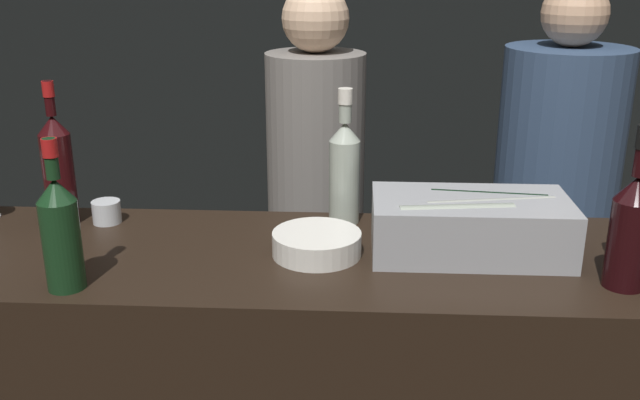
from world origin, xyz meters
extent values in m
cube|color=black|center=(0.00, 2.48, 1.40)|extent=(6.40, 0.06, 2.80)
cube|color=#9EA0A5|center=(0.34, 0.30, 1.15)|extent=(0.44, 0.23, 0.13)
cylinder|color=#9EA899|center=(0.30, 0.25, 1.18)|extent=(0.26, 0.10, 0.07)
cylinder|color=#B2B7AD|center=(0.38, 0.30, 1.18)|extent=(0.30, 0.12, 0.07)
cylinder|color=black|center=(0.38, 0.35, 1.18)|extent=(0.27, 0.09, 0.07)
cylinder|color=silver|center=(-0.01, 0.27, 1.11)|extent=(0.20, 0.20, 0.05)
cylinder|color=gray|center=(-0.01, 0.27, 1.13)|extent=(0.17, 0.17, 0.01)
cylinder|color=silver|center=(-0.55, 0.44, 1.11)|extent=(0.07, 0.07, 0.06)
sphere|color=#F9D67F|center=(-0.55, 0.44, 1.11)|extent=(0.03, 0.03, 0.03)
cylinder|color=black|center=(-0.65, 0.43, 1.20)|extent=(0.08, 0.08, 0.23)
cone|color=black|center=(-0.65, 0.43, 1.34)|extent=(0.08, 0.08, 0.05)
cylinder|color=black|center=(-0.65, 0.43, 1.40)|extent=(0.02, 0.02, 0.08)
cylinder|color=red|center=(-0.65, 0.43, 1.42)|extent=(0.03, 0.03, 0.04)
cylinder|color=#143319|center=(-0.50, 0.07, 1.18)|extent=(0.08, 0.08, 0.19)
cone|color=#143319|center=(-0.50, 0.07, 1.29)|extent=(0.08, 0.08, 0.05)
cylinder|color=#143319|center=(-0.50, 0.07, 1.36)|extent=(0.03, 0.03, 0.08)
cylinder|color=red|center=(-0.50, 0.07, 1.38)|extent=(0.03, 0.03, 0.04)
cylinder|color=#9EA899|center=(0.05, 0.48, 1.19)|extent=(0.08, 0.08, 0.21)
cone|color=#9EA899|center=(0.05, 0.48, 1.32)|extent=(0.08, 0.08, 0.05)
cylinder|color=#9EA899|center=(0.05, 0.48, 1.38)|extent=(0.03, 0.03, 0.08)
cylinder|color=white|center=(0.05, 0.48, 1.40)|extent=(0.04, 0.04, 0.04)
cylinder|color=black|center=(0.63, 0.14, 1.18)|extent=(0.08, 0.08, 0.19)
cone|color=black|center=(0.63, 0.14, 1.29)|extent=(0.08, 0.08, 0.05)
cube|color=black|center=(0.76, 1.14, 0.37)|extent=(0.31, 0.23, 0.75)
cylinder|color=#334766|center=(0.76, 1.14, 1.10)|extent=(0.41, 0.41, 0.69)
sphere|color=tan|center=(0.76, 1.14, 1.55)|extent=(0.21, 0.21, 0.21)
cube|color=black|center=(-0.06, 1.04, 0.37)|extent=(0.24, 0.18, 0.74)
cylinder|color=slate|center=(-0.06, 1.04, 1.09)|extent=(0.32, 0.32, 0.69)
sphere|color=beige|center=(-0.06, 1.04, 1.54)|extent=(0.21, 0.21, 0.21)
camera|label=1|loc=(0.08, -1.21, 1.73)|focal=40.00mm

